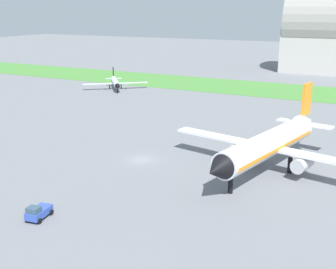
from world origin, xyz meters
name	(u,v)px	position (x,y,z in m)	size (l,w,h in m)	color
ground_plane	(141,160)	(0.00, 0.00, 0.00)	(600.00, 600.00, 0.00)	slate
grass_taxiway_strip	(265,89)	(0.00, 78.65, 0.04)	(360.00, 28.00, 0.08)	#478438
airplane_taxiing_turboprop	(115,82)	(-43.47, 55.87, 2.31)	(17.15, 15.33, 6.32)	silver
airplane_midfield_jet	(270,144)	(20.86, 5.06, 4.50)	(35.11, 34.63, 12.50)	white
pushback_tug_near_gate	(38,212)	(0.12, -25.10, 0.91)	(2.53, 3.84, 1.95)	#334FB2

